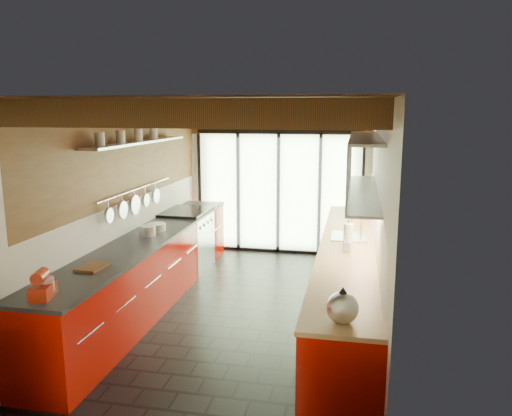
% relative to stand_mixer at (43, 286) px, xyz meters
% --- Properties ---
extents(ground, '(5.50, 5.50, 0.00)m').
position_rel_stand_mixer_xyz_m(ground, '(1.27, 2.24, -1.02)').
color(ground, black).
rests_on(ground, ground).
extents(room_shell, '(5.50, 5.50, 5.50)m').
position_rel_stand_mixer_xyz_m(room_shell, '(1.27, 2.24, 0.63)').
color(room_shell, silver).
rests_on(room_shell, ground).
extents(ceiling_beams, '(3.14, 5.06, 4.90)m').
position_rel_stand_mixer_xyz_m(ceiling_beams, '(1.27, 2.62, 1.44)').
color(ceiling_beams, '#593316').
rests_on(ceiling_beams, ground).
extents(glass_door, '(2.95, 0.10, 2.90)m').
position_rel_stand_mixer_xyz_m(glass_door, '(1.27, 4.94, 0.64)').
color(glass_door, '#C6EAAD').
rests_on(glass_door, ground).
extents(left_counter, '(0.68, 5.00, 0.92)m').
position_rel_stand_mixer_xyz_m(left_counter, '(-0.01, 2.24, -0.56)').
color(left_counter, '#B10B00').
rests_on(left_counter, ground).
extents(range_stove, '(0.66, 0.90, 0.97)m').
position_rel_stand_mixer_xyz_m(range_stove, '(-0.01, 3.69, -0.55)').
color(range_stove, silver).
rests_on(range_stove, ground).
extents(right_counter, '(0.68, 5.00, 0.92)m').
position_rel_stand_mixer_xyz_m(right_counter, '(2.54, 2.24, -0.56)').
color(right_counter, '#B10B00').
rests_on(right_counter, ground).
extents(sink_assembly, '(0.45, 0.52, 0.43)m').
position_rel_stand_mixer_xyz_m(sink_assembly, '(2.56, 2.64, -0.06)').
color(sink_assembly, silver).
rests_on(sink_assembly, right_counter).
extents(upper_cabinets_right, '(0.34, 3.00, 3.00)m').
position_rel_stand_mixer_xyz_m(upper_cabinets_right, '(2.70, 2.54, 0.83)').
color(upper_cabinets_right, silver).
rests_on(upper_cabinets_right, ground).
extents(left_wall_fixtures, '(0.28, 2.60, 0.96)m').
position_rel_stand_mixer_xyz_m(left_wall_fixtures, '(-0.20, 2.43, 0.83)').
color(left_wall_fixtures, silver).
rests_on(left_wall_fixtures, ground).
extents(stand_mixer, '(0.22, 0.31, 0.25)m').
position_rel_stand_mixer_xyz_m(stand_mixer, '(0.00, 0.00, 0.00)').
color(stand_mixer, '#B0210E').
rests_on(stand_mixer, left_counter).
extents(pot_large, '(0.27, 0.27, 0.13)m').
position_rel_stand_mixer_xyz_m(pot_large, '(0.00, 2.19, -0.03)').
color(pot_large, silver).
rests_on(pot_large, left_counter).
extents(pot_small, '(0.27, 0.27, 0.10)m').
position_rel_stand_mixer_xyz_m(pot_small, '(0.00, 2.49, -0.05)').
color(pot_small, silver).
rests_on(pot_small, left_counter).
extents(cutting_board, '(0.25, 0.34, 0.03)m').
position_rel_stand_mixer_xyz_m(cutting_board, '(0.00, 0.81, -0.09)').
color(cutting_board, brown).
rests_on(cutting_board, left_counter).
extents(kettle, '(0.32, 0.34, 0.29)m').
position_rel_stand_mixer_xyz_m(kettle, '(2.54, -0.01, 0.03)').
color(kettle, silver).
rests_on(kettle, right_counter).
extents(paper_towel, '(0.14, 0.14, 0.32)m').
position_rel_stand_mixer_xyz_m(paper_towel, '(2.54, 2.21, 0.03)').
color(paper_towel, white).
rests_on(paper_towel, right_counter).
extents(soap_bottle, '(0.10, 0.10, 0.18)m').
position_rel_stand_mixer_xyz_m(soap_bottle, '(2.54, 1.96, -0.01)').
color(soap_bottle, silver).
rests_on(soap_bottle, right_counter).
extents(bowl, '(0.23, 0.23, 0.05)m').
position_rel_stand_mixer_xyz_m(bowl, '(2.54, 4.12, -0.07)').
color(bowl, silver).
rests_on(bowl, right_counter).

